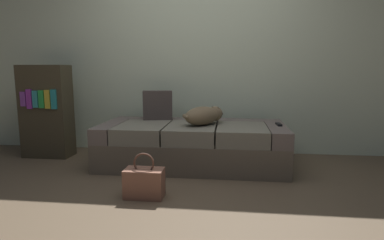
{
  "coord_description": "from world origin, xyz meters",
  "views": [
    {
      "loc": [
        0.4,
        -2.41,
        1.05
      ],
      "look_at": [
        0.0,
        0.97,
        0.51
      ],
      "focal_mm": 30.16,
      "sensor_mm": 36.0,
      "label": 1
    }
  ],
  "objects_px": {
    "tv_remote": "(279,124)",
    "handbag": "(144,182)",
    "throw_pillow": "(158,105)",
    "bookshelf": "(47,111)",
    "couch": "(193,145)",
    "dog_tan": "(204,115)"
  },
  "relations": [
    {
      "from": "couch",
      "to": "bookshelf",
      "type": "bearing_deg",
      "value": 174.74
    },
    {
      "from": "couch",
      "to": "throw_pillow",
      "type": "relative_size",
      "value": 5.86
    },
    {
      "from": "handbag",
      "to": "bookshelf",
      "type": "height_order",
      "value": "bookshelf"
    },
    {
      "from": "tv_remote",
      "to": "handbag",
      "type": "relative_size",
      "value": 0.4
    },
    {
      "from": "dog_tan",
      "to": "handbag",
      "type": "relative_size",
      "value": 1.35
    },
    {
      "from": "couch",
      "to": "dog_tan",
      "type": "distance_m",
      "value": 0.36
    },
    {
      "from": "throw_pillow",
      "to": "bookshelf",
      "type": "bearing_deg",
      "value": -176.03
    },
    {
      "from": "dog_tan",
      "to": "tv_remote",
      "type": "relative_size",
      "value": 3.41
    },
    {
      "from": "couch",
      "to": "dog_tan",
      "type": "bearing_deg",
      "value": -16.55
    },
    {
      "from": "couch",
      "to": "handbag",
      "type": "xyz_separation_m",
      "value": [
        -0.29,
        -0.95,
        -0.1
      ]
    },
    {
      "from": "dog_tan",
      "to": "throw_pillow",
      "type": "height_order",
      "value": "throw_pillow"
    },
    {
      "from": "tv_remote",
      "to": "throw_pillow",
      "type": "height_order",
      "value": "throw_pillow"
    },
    {
      "from": "throw_pillow",
      "to": "handbag",
      "type": "height_order",
      "value": "throw_pillow"
    },
    {
      "from": "tv_remote",
      "to": "bookshelf",
      "type": "relative_size",
      "value": 0.14
    },
    {
      "from": "tv_remote",
      "to": "throw_pillow",
      "type": "distance_m",
      "value": 1.39
    },
    {
      "from": "couch",
      "to": "handbag",
      "type": "bearing_deg",
      "value": -107.02
    },
    {
      "from": "handbag",
      "to": "throw_pillow",
      "type": "bearing_deg",
      "value": 97.05
    },
    {
      "from": "throw_pillow",
      "to": "bookshelf",
      "type": "height_order",
      "value": "bookshelf"
    },
    {
      "from": "couch",
      "to": "dog_tan",
      "type": "xyz_separation_m",
      "value": [
        0.13,
        -0.04,
        0.33
      ]
    },
    {
      "from": "dog_tan",
      "to": "bookshelf",
      "type": "xyz_separation_m",
      "value": [
        -1.91,
        0.2,
        -0.01
      ]
    },
    {
      "from": "throw_pillow",
      "to": "handbag",
      "type": "xyz_separation_m",
      "value": [
        0.15,
        -1.21,
        -0.51
      ]
    },
    {
      "from": "couch",
      "to": "tv_remote",
      "type": "distance_m",
      "value": 0.95
    }
  ]
}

